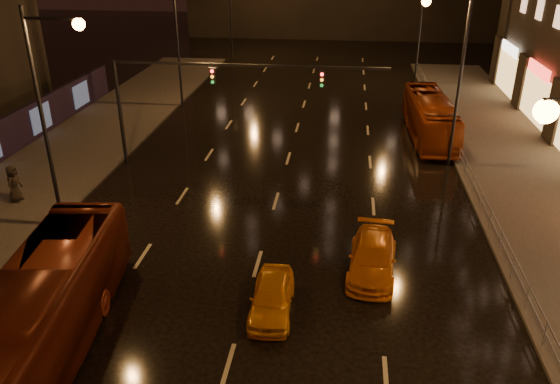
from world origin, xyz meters
name	(u,v)px	position (x,y,z in m)	size (l,w,h in m)	color
ground	(285,171)	(0.00, 20.00, 0.00)	(140.00, 140.00, 0.00)	black
sidewalk_left	(20,194)	(-13.50, 15.00, 0.07)	(7.00, 70.00, 0.15)	#38332D
sidewalk_right	(555,224)	(13.50, 15.00, 0.07)	(7.00, 70.00, 0.15)	#38332D
traffic_signal	(195,88)	(-5.06, 20.00, 4.74)	(15.31, 0.32, 6.20)	black
railing_right	(474,179)	(10.20, 18.00, 0.90)	(0.05, 56.00, 1.00)	#99999E
bus_red	(38,317)	(-5.95, 3.66, 1.61)	(2.70, 11.54, 3.21)	#591B0C
bus_curb	(430,117)	(9.00, 27.08, 1.41)	(2.37, 10.13, 2.82)	#8C320E
taxi_near	(272,297)	(1.03, 6.91, 0.63)	(1.49, 3.69, 1.26)	orange
taxi_far	(372,258)	(4.72, 10.00, 0.66)	(1.85, 4.55, 1.32)	orange
pedestrian_c	(14,184)	(-13.13, 14.14, 1.11)	(0.94, 0.61, 1.92)	black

